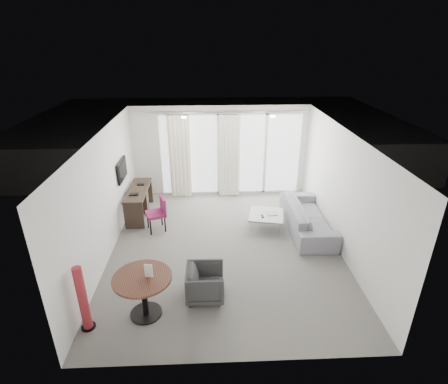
{
  "coord_description": "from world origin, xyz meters",
  "views": [
    {
      "loc": [
        -0.32,
        -6.61,
        4.38
      ],
      "look_at": [
        0.0,
        0.6,
        1.1
      ],
      "focal_mm": 28.0,
      "sensor_mm": 36.0,
      "label": 1
    }
  ],
  "objects_px": {
    "red_lamp": "(83,299)",
    "rattan_chair_b": "(282,167)",
    "desk": "(139,202)",
    "rattan_chair_a": "(258,166)",
    "coffee_table": "(266,221)",
    "desk_chair": "(156,214)",
    "round_table": "(144,296)",
    "sofa": "(307,217)",
    "tub_armchair": "(205,283)"
  },
  "relations": [
    {
      "from": "desk_chair",
      "to": "coffee_table",
      "type": "height_order",
      "value": "desk_chair"
    },
    {
      "from": "desk_chair",
      "to": "rattan_chair_a",
      "type": "height_order",
      "value": "rattan_chair_a"
    },
    {
      "from": "desk",
      "to": "rattan_chair_a",
      "type": "height_order",
      "value": "rattan_chair_a"
    },
    {
      "from": "desk_chair",
      "to": "round_table",
      "type": "xyz_separation_m",
      "value": [
        0.18,
        -2.83,
        -0.04
      ]
    },
    {
      "from": "desk_chair",
      "to": "rattan_chair_b",
      "type": "height_order",
      "value": "desk_chair"
    },
    {
      "from": "sofa",
      "to": "rattan_chair_a",
      "type": "height_order",
      "value": "rattan_chair_a"
    },
    {
      "from": "round_table",
      "to": "tub_armchair",
      "type": "height_order",
      "value": "round_table"
    },
    {
      "from": "tub_armchair",
      "to": "rattan_chair_a",
      "type": "xyz_separation_m",
      "value": [
        1.68,
        5.56,
        0.15
      ]
    },
    {
      "from": "red_lamp",
      "to": "desk_chair",
      "type": "bearing_deg",
      "value": 76.98
    },
    {
      "from": "rattan_chair_a",
      "to": "rattan_chair_b",
      "type": "bearing_deg",
      "value": -11.65
    },
    {
      "from": "round_table",
      "to": "sofa",
      "type": "distance_m",
      "value": 4.41
    },
    {
      "from": "desk_chair",
      "to": "red_lamp",
      "type": "height_order",
      "value": "red_lamp"
    },
    {
      "from": "desk",
      "to": "rattan_chair_b",
      "type": "relative_size",
      "value": 2.07
    },
    {
      "from": "round_table",
      "to": "rattan_chair_b",
      "type": "distance_m",
      "value": 6.99
    },
    {
      "from": "rattan_chair_a",
      "to": "rattan_chair_b",
      "type": "xyz_separation_m",
      "value": [
        0.82,
        0.09,
        -0.08
      ]
    },
    {
      "from": "sofa",
      "to": "desk_chair",
      "type": "bearing_deg",
      "value": 88.2
    },
    {
      "from": "desk",
      "to": "rattan_chair_a",
      "type": "relative_size",
      "value": 1.71
    },
    {
      "from": "round_table",
      "to": "tub_armchair",
      "type": "relative_size",
      "value": 1.43
    },
    {
      "from": "round_table",
      "to": "rattan_chair_b",
      "type": "bearing_deg",
      "value": 59.74
    },
    {
      "from": "round_table",
      "to": "sofa",
      "type": "height_order",
      "value": "round_table"
    },
    {
      "from": "round_table",
      "to": "red_lamp",
      "type": "xyz_separation_m",
      "value": [
        -0.9,
        -0.26,
        0.2
      ]
    },
    {
      "from": "tub_armchair",
      "to": "red_lamp",
      "type": "bearing_deg",
      "value": 109.43
    },
    {
      "from": "tub_armchair",
      "to": "rattan_chair_b",
      "type": "bearing_deg",
      "value": -23.17
    },
    {
      "from": "sofa",
      "to": "round_table",
      "type": "bearing_deg",
      "value": 127.94
    },
    {
      "from": "rattan_chair_b",
      "to": "desk_chair",
      "type": "bearing_deg",
      "value": -147.1
    },
    {
      "from": "desk_chair",
      "to": "round_table",
      "type": "distance_m",
      "value": 2.83
    },
    {
      "from": "coffee_table",
      "to": "rattan_chair_a",
      "type": "xyz_separation_m",
      "value": [
        0.21,
        3.12,
        0.28
      ]
    },
    {
      "from": "rattan_chair_a",
      "to": "round_table",
      "type": "bearing_deg",
      "value": -132.28
    },
    {
      "from": "tub_armchair",
      "to": "coffee_table",
      "type": "relative_size",
      "value": 0.84
    },
    {
      "from": "desk_chair",
      "to": "red_lamp",
      "type": "distance_m",
      "value": 3.17
    },
    {
      "from": "desk_chair",
      "to": "rattan_chair_b",
      "type": "distance_m",
      "value": 4.91
    },
    {
      "from": "desk",
      "to": "desk_chair",
      "type": "bearing_deg",
      "value": -56.36
    },
    {
      "from": "desk",
      "to": "sofa",
      "type": "distance_m",
      "value": 4.3
    },
    {
      "from": "desk_chair",
      "to": "coffee_table",
      "type": "xyz_separation_m",
      "value": [
        2.68,
        0.01,
        -0.24
      ]
    },
    {
      "from": "desk",
      "to": "desk_chair",
      "type": "distance_m",
      "value": 0.98
    },
    {
      "from": "red_lamp",
      "to": "coffee_table",
      "type": "height_order",
      "value": "red_lamp"
    },
    {
      "from": "red_lamp",
      "to": "coffee_table",
      "type": "bearing_deg",
      "value": 42.33
    },
    {
      "from": "red_lamp",
      "to": "rattan_chair_b",
      "type": "distance_m",
      "value": 7.7
    },
    {
      "from": "red_lamp",
      "to": "tub_armchair",
      "type": "distance_m",
      "value": 2.04
    },
    {
      "from": "desk",
      "to": "desk_chair",
      "type": "relative_size",
      "value": 1.84
    },
    {
      "from": "desk",
      "to": "sofa",
      "type": "height_order",
      "value": "desk"
    },
    {
      "from": "tub_armchair",
      "to": "rattan_chair_b",
      "type": "height_order",
      "value": "rattan_chair_b"
    },
    {
      "from": "desk",
      "to": "desk_chair",
      "type": "height_order",
      "value": "desk_chair"
    },
    {
      "from": "tub_armchair",
      "to": "coffee_table",
      "type": "height_order",
      "value": "tub_armchair"
    },
    {
      "from": "round_table",
      "to": "rattan_chair_a",
      "type": "distance_m",
      "value": 6.54
    },
    {
      "from": "red_lamp",
      "to": "rattan_chair_b",
      "type": "relative_size",
      "value": 1.56
    },
    {
      "from": "red_lamp",
      "to": "sofa",
      "type": "height_order",
      "value": "red_lamp"
    },
    {
      "from": "sofa",
      "to": "rattan_chair_b",
      "type": "distance_m",
      "value": 3.33
    },
    {
      "from": "red_lamp",
      "to": "sofa",
      "type": "relative_size",
      "value": 0.51
    },
    {
      "from": "desk_chair",
      "to": "rattan_chair_a",
      "type": "distance_m",
      "value": 4.25
    }
  ]
}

